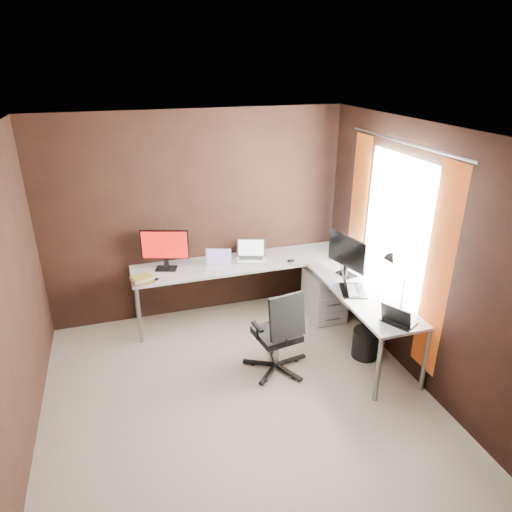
% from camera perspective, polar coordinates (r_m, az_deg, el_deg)
% --- Properties ---
extents(room, '(3.60, 3.60, 2.50)m').
position_cam_1_polar(room, '(4.04, 1.94, -1.87)').
color(room, tan).
rests_on(room, ground).
extents(desk, '(2.65, 2.25, 0.73)m').
position_cam_1_polar(desk, '(5.28, 3.54, -2.70)').
color(desk, silver).
rests_on(desk, ground).
extents(drawer_pedestal, '(0.42, 0.50, 0.60)m').
position_cam_1_polar(drawer_pedestal, '(5.75, 8.55, -4.81)').
color(drawer_pedestal, silver).
rests_on(drawer_pedestal, ground).
extents(monitor_left, '(0.53, 0.22, 0.48)m').
position_cam_1_polar(monitor_left, '(5.36, -11.31, 1.06)').
color(monitor_left, black).
rests_on(monitor_left, desk).
extents(monitor_right, '(0.20, 0.57, 0.48)m').
position_cam_1_polar(monitor_right, '(5.19, 11.31, 0.32)').
color(monitor_right, black).
rests_on(monitor_right, desk).
extents(laptop_white, '(0.36, 0.31, 0.20)m').
position_cam_1_polar(laptop_white, '(5.40, -4.76, -0.93)').
color(laptop_white, silver).
rests_on(laptop_white, desk).
extents(laptop_silver, '(0.42, 0.35, 0.24)m').
position_cam_1_polar(laptop_silver, '(5.60, -0.63, 0.11)').
color(laptop_silver, silver).
rests_on(laptop_silver, desk).
extents(laptop_black_big, '(0.35, 0.42, 0.24)m').
position_cam_1_polar(laptop_black_big, '(4.93, 11.64, -3.79)').
color(laptop_black_big, black).
rests_on(laptop_black_big, desk).
extents(laptop_black_small, '(0.33, 0.36, 0.20)m').
position_cam_1_polar(laptop_black_small, '(4.48, 17.27, -7.56)').
color(laptop_black_small, black).
rests_on(laptop_black_small, desk).
extents(book_stack, '(0.27, 0.24, 0.07)m').
position_cam_1_polar(book_stack, '(5.18, -14.03, -2.84)').
color(book_stack, '#90674D').
rests_on(book_stack, desk).
extents(mouse_left, '(0.09, 0.07, 0.03)m').
position_cam_1_polar(mouse_left, '(5.20, -12.44, -2.85)').
color(mouse_left, black).
rests_on(mouse_left, desk).
extents(mouse_corner, '(0.11, 0.09, 0.04)m').
position_cam_1_polar(mouse_corner, '(5.53, 4.38, -0.62)').
color(mouse_corner, black).
rests_on(mouse_corner, desk).
extents(desk_lamp, '(0.20, 0.24, 0.65)m').
position_cam_1_polar(desk_lamp, '(4.41, 16.91, -2.62)').
color(desk_lamp, slate).
rests_on(desk_lamp, desk).
extents(office_chair, '(0.53, 0.54, 0.95)m').
position_cam_1_polar(office_chair, '(4.78, 2.77, -11.31)').
color(office_chair, black).
rests_on(office_chair, ground).
extents(wastebasket, '(0.32, 0.32, 0.33)m').
position_cam_1_polar(wastebasket, '(5.17, 13.52, -10.55)').
color(wastebasket, black).
rests_on(wastebasket, ground).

